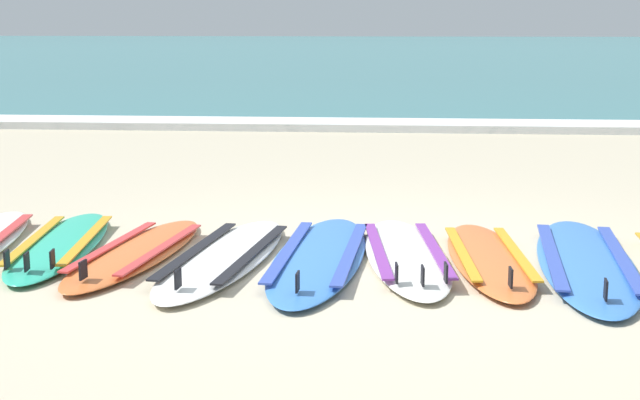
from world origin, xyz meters
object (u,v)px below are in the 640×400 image
surfboard_3 (224,256)px  surfboard_7 (586,261)px  surfboard_1 (60,244)px  surfboard_2 (137,252)px  surfboard_4 (319,257)px  surfboard_5 (406,255)px  surfboard_6 (489,258)px

surfboard_3 → surfboard_7: (2.32, 0.06, -0.00)m
surfboard_1 → surfboard_2: (0.58, -0.17, -0.00)m
surfboard_3 → surfboard_4: same height
surfboard_5 → surfboard_4: bearing=-170.7°
surfboard_5 → surfboard_6: bearing=-4.7°
surfboard_4 → surfboard_2: bearing=179.2°
surfboard_1 → surfboard_2: size_ratio=1.02×
surfboard_2 → surfboard_7: 2.92m
surfboard_7 → surfboard_4: bearing=-179.5°
surfboard_5 → surfboard_1: bearing=177.7°
surfboard_1 → surfboard_6: bearing=-2.7°
surfboard_1 → surfboard_2: 0.60m
surfboard_6 → surfboard_7: size_ratio=0.81×
surfboard_5 → surfboard_3: bearing=-173.4°
surfboard_4 → surfboard_5: 0.57m
surfboard_5 → surfboard_7: 1.14m
surfboard_3 → surfboard_2: bearing=174.2°
surfboard_2 → surfboard_7: same height
surfboard_1 → surfboard_3: (1.18, -0.23, -0.00)m
surfboard_4 → surfboard_1: bearing=174.1°
surfboard_2 → surfboard_3: bearing=-5.8°
surfboard_2 → surfboard_4: 1.22m
surfboard_3 → surfboard_4: 0.62m
surfboard_2 → surfboard_5: size_ratio=0.95×
surfboard_2 → surfboard_6: 2.31m
surfboard_4 → surfboard_6: 1.10m
surfboard_1 → surfboard_6: (2.89, -0.14, -0.00)m
surfboard_1 → surfboard_3: bearing=-11.0°
surfboard_6 → surfboard_1: bearing=177.3°
surfboard_2 → surfboard_7: (2.92, -0.00, -0.00)m
surfboard_4 → surfboard_5: (0.56, 0.09, 0.00)m
surfboard_3 → surfboard_7: same height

